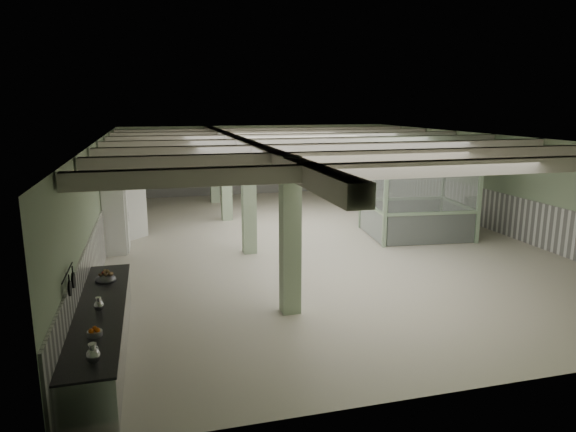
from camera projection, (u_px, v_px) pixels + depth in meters
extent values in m
plane|color=beige|center=(314.00, 240.00, 18.18)|extent=(20.00, 20.00, 0.00)
cube|color=beige|center=(315.00, 137.00, 17.41)|extent=(14.00, 20.00, 0.02)
cube|color=#8EA483|center=(257.00, 160.00, 27.23)|extent=(14.00, 0.02, 3.60)
cube|color=#8EA483|center=(502.00, 286.00, 8.35)|extent=(14.00, 0.02, 3.60)
cube|color=#8EA483|center=(101.00, 199.00, 16.03)|extent=(0.02, 20.00, 3.60)
cube|color=#8EA483|center=(489.00, 182.00, 19.56)|extent=(0.02, 20.00, 3.60)
cube|color=white|center=(105.00, 231.00, 16.26)|extent=(0.05, 19.90, 1.50)
cube|color=white|center=(486.00, 209.00, 19.77)|extent=(0.05, 19.90, 1.50)
cube|color=white|center=(257.00, 179.00, 27.43)|extent=(13.90, 0.05, 1.50)
cube|color=beige|center=(242.00, 145.00, 16.82)|extent=(0.45, 19.90, 0.40)
cube|color=beige|center=(429.00, 169.00, 10.37)|extent=(13.90, 0.35, 0.32)
cube|color=beige|center=(377.00, 157.00, 12.73)|extent=(13.90, 0.35, 0.32)
cube|color=beige|center=(341.00, 148.00, 15.09)|extent=(13.90, 0.35, 0.32)
cube|color=beige|center=(315.00, 142.00, 17.45)|extent=(13.90, 0.35, 0.32)
cube|color=beige|center=(295.00, 138.00, 19.80)|extent=(13.90, 0.35, 0.32)
cube|color=beige|center=(279.00, 134.00, 22.16)|extent=(13.90, 0.35, 0.32)
cube|color=beige|center=(267.00, 131.00, 24.52)|extent=(13.90, 0.35, 0.32)
cube|color=#A6BF9A|center=(290.00, 236.00, 11.50)|extent=(0.42, 0.42, 3.60)
cube|color=#A6BF9A|center=(249.00, 198.00, 16.22)|extent=(0.42, 0.42, 3.60)
cube|color=#A6BF9A|center=(226.00, 177.00, 20.94)|extent=(0.42, 0.42, 3.60)
cube|color=#A6BF9A|center=(214.00, 165.00, 24.71)|extent=(0.42, 0.42, 3.60)
cylinder|color=black|center=(67.00, 273.00, 8.86)|extent=(0.02, 1.20, 0.02)
cone|color=#304031|center=(394.00, 171.00, 12.93)|extent=(0.44, 0.44, 0.22)
cone|color=#304031|center=(324.00, 152.00, 18.12)|extent=(0.44, 0.44, 0.22)
cone|color=#304031|center=(288.00, 142.00, 22.84)|extent=(0.44, 0.44, 0.22)
cube|color=silver|center=(101.00, 331.00, 9.83)|extent=(0.91, 5.43, 0.88)
cube|color=black|center=(99.00, 309.00, 9.73)|extent=(0.95, 5.47, 0.04)
cylinder|color=#B2B2B7|center=(95.00, 334.00, 8.56)|extent=(0.28, 0.28, 0.09)
cylinder|color=black|center=(70.00, 288.00, 8.72)|extent=(0.04, 0.26, 0.26)
cylinder|color=black|center=(73.00, 280.00, 9.13)|extent=(0.04, 0.29, 0.29)
cube|color=white|center=(116.00, 210.00, 17.18)|extent=(0.67, 2.68, 2.45)
cube|color=white|center=(127.00, 213.00, 16.69)|extent=(0.06, 1.00, 2.35)
cube|color=white|center=(132.00, 205.00, 17.99)|extent=(0.73, 0.77, 2.35)
cube|color=silver|center=(128.00, 213.00, 16.70)|extent=(0.02, 0.05, 0.30)
cube|color=silver|center=(129.00, 206.00, 17.86)|extent=(0.02, 0.05, 0.30)
cube|color=#93B18D|center=(385.00, 207.00, 16.94)|extent=(0.13, 0.13, 2.77)
cube|color=#93B18D|center=(361.00, 193.00, 19.61)|extent=(0.13, 0.13, 2.77)
cube|color=#93B18D|center=(479.00, 204.00, 17.42)|extent=(0.13, 0.13, 2.77)
cube|color=#93B18D|center=(443.00, 190.00, 20.09)|extent=(0.13, 0.13, 2.77)
cube|color=#93B18D|center=(419.00, 158.00, 18.21)|extent=(3.88, 3.40, 0.12)
cube|color=silver|center=(431.00, 229.00, 17.36)|extent=(3.11, 0.41, 1.05)
cube|color=silver|center=(434.00, 194.00, 17.09)|extent=(3.11, 0.41, 1.22)
cube|color=silver|center=(402.00, 213.00, 20.03)|extent=(3.11, 0.41, 1.05)
cube|color=silver|center=(403.00, 181.00, 19.77)|extent=(3.11, 0.41, 1.22)
cube|color=silver|center=(372.00, 222.00, 18.45)|extent=(0.35, 2.56, 1.05)
cube|color=silver|center=(373.00, 188.00, 18.19)|extent=(0.35, 2.56, 1.22)
cube|color=silver|center=(458.00, 219.00, 18.94)|extent=(0.35, 2.56, 1.05)
cube|color=silver|center=(461.00, 186.00, 18.67)|extent=(0.35, 2.56, 1.22)
cube|color=#616453|center=(471.00, 216.00, 18.82)|extent=(0.63, 0.75, 1.37)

